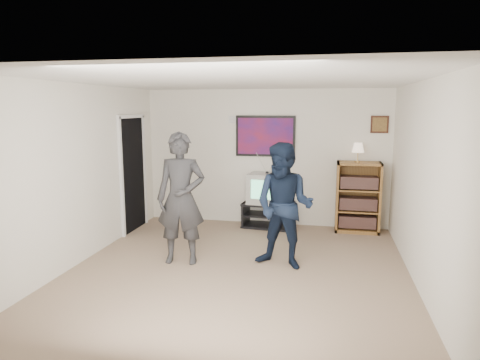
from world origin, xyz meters
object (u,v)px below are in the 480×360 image
(media_stand, at_px, (268,215))
(bookshelf, at_px, (358,197))
(person_tall, at_px, (181,198))
(crt_television, at_px, (267,188))
(person_short, at_px, (284,206))

(media_stand, relative_size, bookshelf, 0.77)
(person_tall, bearing_deg, media_stand, 56.88)
(crt_television, xyz_separation_m, person_tall, (-0.92, -2.03, 0.20))
(bookshelf, bearing_deg, media_stand, -178.19)
(crt_television, height_order, person_short, person_short)
(person_short, bearing_deg, bookshelf, 75.63)
(media_stand, height_order, person_short, person_short)
(crt_television, relative_size, person_tall, 0.35)
(crt_television, xyz_separation_m, bookshelf, (1.60, 0.05, -0.11))
(media_stand, xyz_separation_m, crt_television, (-0.02, -0.00, 0.50))
(media_stand, bearing_deg, bookshelf, 7.56)
(bookshelf, xyz_separation_m, person_short, (-1.10, -1.97, 0.24))
(crt_television, distance_m, person_tall, 2.23)
(person_tall, bearing_deg, person_short, -3.99)
(person_tall, bearing_deg, crt_television, 57.42)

